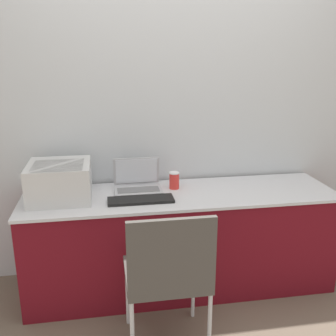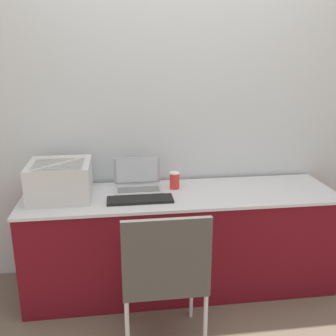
# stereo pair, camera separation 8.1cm
# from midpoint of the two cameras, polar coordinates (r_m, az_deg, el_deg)

# --- Properties ---
(ground_plane) EXTENTS (14.00, 14.00, 0.00)m
(ground_plane) POSITION_cam_midpoint_polar(r_m,az_deg,el_deg) (2.86, 2.13, -19.61)
(ground_plane) COLOR #6B5B4C
(wall_back) EXTENTS (8.00, 0.05, 2.60)m
(wall_back) POSITION_cam_midpoint_polar(r_m,az_deg,el_deg) (2.97, -0.12, 9.12)
(wall_back) COLOR silver
(wall_back) RESTS_ON ground_plane
(table) EXTENTS (2.19, 0.61, 0.73)m
(table) POSITION_cam_midpoint_polar(r_m,az_deg,el_deg) (2.91, 1.03, -10.40)
(table) COLOR maroon
(table) RESTS_ON ground_plane
(printer) EXTENTS (0.41, 0.40, 0.25)m
(printer) POSITION_cam_midpoint_polar(r_m,az_deg,el_deg) (2.73, -16.27, -1.69)
(printer) COLOR silver
(printer) RESTS_ON table
(laptop_left) EXTENTS (0.33, 0.24, 0.22)m
(laptop_left) POSITION_cam_midpoint_polar(r_m,az_deg,el_deg) (2.83, -5.26, -2.21)
(laptop_left) COLOR #B7B7BC
(laptop_left) RESTS_ON table
(external_keyboard) EXTENTS (0.44, 0.14, 0.02)m
(external_keyboard) POSITION_cam_midpoint_polar(r_m,az_deg,el_deg) (2.62, -4.86, -4.64)
(external_keyboard) COLOR black
(external_keyboard) RESTS_ON table
(coffee_cup) EXTENTS (0.07, 0.07, 0.12)m
(coffee_cup) POSITION_cam_midpoint_polar(r_m,az_deg,el_deg) (2.84, 0.09, -1.81)
(coffee_cup) COLOR red
(coffee_cup) RESTS_ON table
(chair) EXTENTS (0.46, 0.44, 0.89)m
(chair) POSITION_cam_midpoint_polar(r_m,az_deg,el_deg) (2.23, -1.09, -14.63)
(chair) COLOR #4C4742
(chair) RESTS_ON ground_plane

